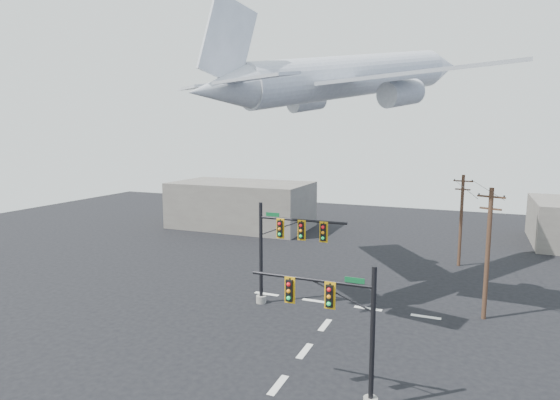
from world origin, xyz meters
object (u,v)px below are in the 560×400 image
at_px(signal_mast_near, 345,329).
at_px(utility_pole_a, 488,251).
at_px(airliner, 351,77).
at_px(utility_pole_b, 461,219).
at_px(signal_mast_far, 281,249).

relative_size(signal_mast_near, utility_pole_a, 0.75).
relative_size(utility_pole_a, airliner, 0.34).
height_order(utility_pole_a, utility_pole_b, utility_pole_a).
xyz_separation_m(utility_pole_b, airliner, (-8.20, -10.46, 12.20)).
height_order(signal_mast_near, utility_pole_a, utility_pole_a).
distance_m(signal_mast_near, utility_pole_a, 14.80).
height_order(signal_mast_far, utility_pole_a, utility_pole_a).
relative_size(utility_pole_a, utility_pole_b, 1.03).
distance_m(utility_pole_b, airliner, 18.04).
bearing_deg(utility_pole_b, utility_pole_a, -69.61).
height_order(utility_pole_b, airliner, airliner).
distance_m(signal_mast_near, airliner, 21.06).
bearing_deg(signal_mast_far, utility_pole_a, 12.88).
bearing_deg(airliner, signal_mast_near, -137.30).
xyz_separation_m(signal_mast_near, utility_pole_b, (4.27, 26.43, 0.96)).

